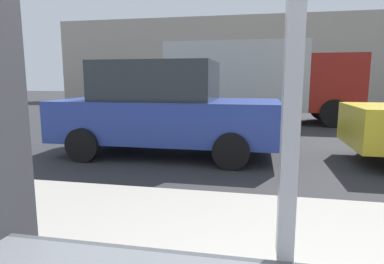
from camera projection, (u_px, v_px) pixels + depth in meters
ground_plane at (260, 137)px, 8.87m from camera, size 60.00×60.00×0.00m
sidewalk_strip at (265, 263)px, 2.66m from camera, size 16.00×2.80×0.15m
building_facade_far at (261, 60)px, 21.67m from camera, size 28.00×1.20×5.56m
parked_car_blue at (164, 109)px, 6.72m from camera, size 4.45×2.07×1.89m
box_truck at (257, 79)px, 11.84m from camera, size 6.59×2.44×2.80m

